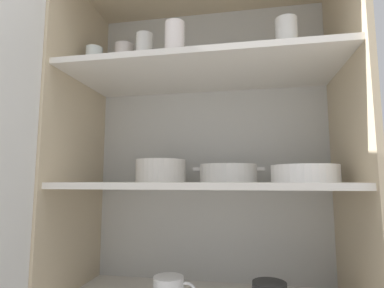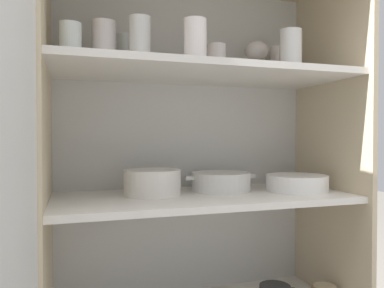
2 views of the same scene
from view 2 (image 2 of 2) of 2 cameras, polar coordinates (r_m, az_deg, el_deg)
The scene contains 17 objects.
cupboard_back_panel at distance 1.39m, azimuth -1.00°, elevation -4.86°, with size 0.96×0.02×1.36m, color silver.
cupboard_side_left at distance 1.13m, azimuth -21.50°, elevation -6.31°, with size 0.02×0.43×1.36m, color #CCB793.
cupboard_side_right at distance 1.42m, azimuth 20.13°, elevation -4.79°, with size 0.02×0.43×1.36m, color #CCB793.
shelf_board_middle at distance 1.20m, azimuth 1.82°, elevation -8.17°, with size 0.92×0.39×0.02m, color silver.
shelf_board_upper at distance 1.20m, azimuth 1.83°, elevation 10.74°, with size 0.92×0.39×0.02m, color silver.
tumbler_glass_0 at distance 1.27m, azimuth -10.07°, elevation 13.41°, with size 0.07×0.07×0.12m.
tumbler_glass_1 at distance 1.14m, azimuth -7.94°, elevation 15.30°, with size 0.06×0.06×0.14m.
tumbler_glass_2 at distance 1.48m, azimuth 13.02°, elevation 11.78°, with size 0.06×0.06×0.13m.
tumbler_glass_3 at distance 1.12m, azimuth -18.05°, elevation 14.60°, with size 0.06×0.06×0.10m.
tumbler_glass_4 at distance 1.08m, azimuth 0.47°, elevation 15.54°, with size 0.06×0.06×0.11m.
tumbler_glass_5 at distance 1.26m, azimuth 3.75°, elevation 12.88°, with size 0.06×0.06×0.09m.
tumbler_glass_6 at distance 1.17m, azimuth -13.25°, elevation 14.65°, with size 0.07×0.07×0.13m.
tumbler_glass_7 at distance 1.30m, azimuth 14.79°, elevation 13.50°, with size 0.07×0.07×0.14m.
wine_glass_0 at distance 1.41m, azimuth 9.81°, elevation 13.59°, with size 0.09×0.09×0.13m.
plate_stack_white at distance 1.32m, azimuth 15.68°, elevation -5.73°, with size 0.21×0.21×0.05m.
mixing_bowl_large at distance 1.19m, azimuth -6.06°, elevation -5.68°, with size 0.18×0.18×0.08m.
casserole_dish at distance 1.28m, azimuth 4.44°, elevation -5.72°, with size 0.25×0.20×0.06m.
Camera 2 is at (-0.39, -0.92, 0.83)m, focal length 35.00 mm.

